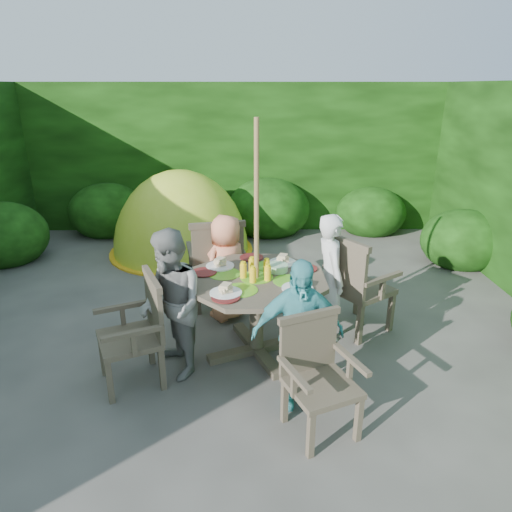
{
  "coord_description": "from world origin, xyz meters",
  "views": [
    {
      "loc": [
        0.3,
        -4.38,
        2.44
      ],
      "look_at": [
        0.34,
        -0.13,
        0.85
      ],
      "focal_mm": 32.0,
      "sensor_mm": 36.0,
      "label": 1
    }
  ],
  "objects_px": {
    "parasol_pole": "(257,245)",
    "child_left": "(171,305)",
    "garden_chair_left": "(138,330)",
    "child_back": "(227,268)",
    "garden_chair_right": "(355,284)",
    "patio_table": "(257,290)",
    "child_right": "(330,277)",
    "child_front": "(298,334)",
    "garden_chair_front": "(317,373)",
    "garden_chair_back": "(217,262)",
    "dome_tent": "(182,251)"
  },
  "relations": [
    {
      "from": "parasol_pole",
      "to": "child_left",
      "type": "bearing_deg",
      "value": -156.98
    },
    {
      "from": "garden_chair_left",
      "to": "child_back",
      "type": "bearing_deg",
      "value": 124.84
    },
    {
      "from": "garden_chair_right",
      "to": "garden_chair_left",
      "type": "height_order",
      "value": "garden_chair_right"
    },
    {
      "from": "garden_chair_left",
      "to": "child_left",
      "type": "bearing_deg",
      "value": 88.5
    },
    {
      "from": "child_back",
      "to": "patio_table",
      "type": "bearing_deg",
      "value": 71.8
    },
    {
      "from": "child_right",
      "to": "child_back",
      "type": "xyz_separation_m",
      "value": [
        -1.05,
        0.42,
        -0.06
      ]
    },
    {
      "from": "child_front",
      "to": "child_back",
      "type": "bearing_deg",
      "value": 108.19
    },
    {
      "from": "patio_table",
      "to": "garden_chair_left",
      "type": "relative_size",
      "value": 1.93
    },
    {
      "from": "patio_table",
      "to": "garden_chair_right",
      "type": "bearing_deg",
      "value": 22.03
    },
    {
      "from": "garden_chair_front",
      "to": "child_left",
      "type": "height_order",
      "value": "child_left"
    },
    {
      "from": "patio_table",
      "to": "garden_chair_left",
      "type": "height_order",
      "value": "patio_table"
    },
    {
      "from": "parasol_pole",
      "to": "garden_chair_back",
      "type": "height_order",
      "value": "parasol_pole"
    },
    {
      "from": "child_right",
      "to": "garden_chair_front",
      "type": "bearing_deg",
      "value": 158.71
    },
    {
      "from": "garden_chair_left",
      "to": "dome_tent",
      "type": "bearing_deg",
      "value": 157.86
    },
    {
      "from": "garden_chair_right",
      "to": "garden_chair_left",
      "type": "xyz_separation_m",
      "value": [
        -2.02,
        -0.84,
        -0.05
      ]
    },
    {
      "from": "garden_chair_back",
      "to": "child_right",
      "type": "relative_size",
      "value": 0.79
    },
    {
      "from": "parasol_pole",
      "to": "child_back",
      "type": "distance_m",
      "value": 0.95
    },
    {
      "from": "garden_chair_back",
      "to": "garden_chair_front",
      "type": "distance_m",
      "value": 2.2
    },
    {
      "from": "garden_chair_left",
      "to": "garden_chair_back",
      "type": "relative_size",
      "value": 0.9
    },
    {
      "from": "garden_chair_right",
      "to": "child_right",
      "type": "xyz_separation_m",
      "value": [
        -0.28,
        -0.1,
        0.11
      ]
    },
    {
      "from": "garden_chair_left",
      "to": "child_right",
      "type": "relative_size",
      "value": 0.71
    },
    {
      "from": "garden_chair_left",
      "to": "garden_chair_back",
      "type": "distance_m",
      "value": 1.53
    },
    {
      "from": "child_left",
      "to": "child_back",
      "type": "distance_m",
      "value": 1.13
    },
    {
      "from": "child_front",
      "to": "dome_tent",
      "type": "distance_m",
      "value": 3.98
    },
    {
      "from": "child_back",
      "to": "child_front",
      "type": "relative_size",
      "value": 0.94
    },
    {
      "from": "parasol_pole",
      "to": "dome_tent",
      "type": "distance_m",
      "value": 3.32
    },
    {
      "from": "garden_chair_right",
      "to": "child_back",
      "type": "relative_size",
      "value": 0.86
    },
    {
      "from": "child_left",
      "to": "child_front",
      "type": "distance_m",
      "value": 1.13
    },
    {
      "from": "garden_chair_front",
      "to": "child_front",
      "type": "distance_m",
      "value": 0.35
    },
    {
      "from": "garden_chair_back",
      "to": "dome_tent",
      "type": "distance_m",
      "value": 2.12
    },
    {
      "from": "garden_chair_back",
      "to": "child_right",
      "type": "distance_m",
      "value": 1.37
    },
    {
      "from": "garden_chair_right",
      "to": "garden_chair_back",
      "type": "height_order",
      "value": "garden_chair_back"
    },
    {
      "from": "garden_chair_left",
      "to": "garden_chair_front",
      "type": "xyz_separation_m",
      "value": [
        1.44,
        -0.59,
        -0.04
      ]
    },
    {
      "from": "garden_chair_right",
      "to": "garden_chair_back",
      "type": "xyz_separation_m",
      "value": [
        -1.45,
        0.59,
        0.01
      ]
    },
    {
      "from": "patio_table",
      "to": "garden_chair_right",
      "type": "distance_m",
      "value": 1.09
    },
    {
      "from": "child_front",
      "to": "child_left",
      "type": "bearing_deg",
      "value": 153.19
    },
    {
      "from": "patio_table",
      "to": "garden_chair_front",
      "type": "distance_m",
      "value": 1.12
    },
    {
      "from": "garden_chair_right",
      "to": "child_left",
      "type": "bearing_deg",
      "value": 78.04
    },
    {
      "from": "child_left",
      "to": "child_front",
      "type": "xyz_separation_m",
      "value": [
        1.05,
        -0.42,
        -0.04
      ]
    },
    {
      "from": "garden_chair_back",
      "to": "child_back",
      "type": "xyz_separation_m",
      "value": [
        0.13,
        -0.26,
        0.04
      ]
    },
    {
      "from": "child_back",
      "to": "child_front",
      "type": "bearing_deg",
      "value": 71.47
    },
    {
      "from": "patio_table",
      "to": "child_left",
      "type": "relative_size",
      "value": 1.33
    },
    {
      "from": "patio_table",
      "to": "dome_tent",
      "type": "relative_size",
      "value": 0.7
    },
    {
      "from": "patio_table",
      "to": "child_back",
      "type": "distance_m",
      "value": 0.8
    },
    {
      "from": "parasol_pole",
      "to": "garden_chair_right",
      "type": "distance_m",
      "value": 1.23
    },
    {
      "from": "garden_chair_left",
      "to": "child_front",
      "type": "xyz_separation_m",
      "value": [
        1.32,
        -0.31,
        0.13
      ]
    },
    {
      "from": "garden_chair_back",
      "to": "child_front",
      "type": "relative_size",
      "value": 0.83
    },
    {
      "from": "child_left",
      "to": "child_right",
      "type": "bearing_deg",
      "value": 85.81
    },
    {
      "from": "parasol_pole",
      "to": "child_back",
      "type": "relative_size",
      "value": 1.87
    },
    {
      "from": "garden_chair_front",
      "to": "parasol_pole",
      "type": "bearing_deg",
      "value": 90.03
    }
  ]
}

